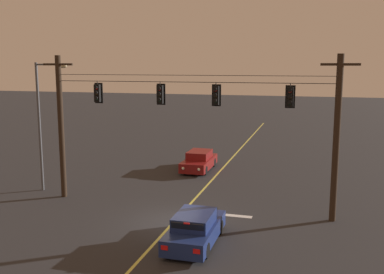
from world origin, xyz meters
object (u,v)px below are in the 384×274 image
at_px(traffic_light_left_inner, 160,94).
at_px(traffic_light_centre, 216,95).
at_px(traffic_light_right_inner, 290,97).
at_px(street_lamp_corner, 44,115).
at_px(traffic_light_leftmost, 97,93).
at_px(car_waiting_near_lane, 195,229).
at_px(car_oncoming_lead, 199,161).

relative_size(traffic_light_left_inner, traffic_light_centre, 1.00).
distance_m(traffic_light_left_inner, traffic_light_right_inner, 6.69).
height_order(traffic_light_right_inner, street_lamp_corner, street_lamp_corner).
distance_m(traffic_light_centre, street_lamp_corner, 10.81).
height_order(traffic_light_leftmost, car_waiting_near_lane, traffic_light_leftmost).
relative_size(traffic_light_centre, car_oncoming_lead, 0.28).
height_order(car_waiting_near_lane, street_lamp_corner, street_lamp_corner).
bearing_deg(traffic_light_left_inner, car_oncoming_lead, 90.78).
xyz_separation_m(traffic_light_centre, car_waiting_near_lane, (0.14, -4.51, -5.42)).
bearing_deg(car_oncoming_lead, car_waiting_near_lane, -76.00).
distance_m(traffic_light_left_inner, traffic_light_centre, 3.00).
distance_m(traffic_light_leftmost, street_lamp_corner, 4.37).
height_order(traffic_light_left_inner, car_waiting_near_lane, traffic_light_left_inner).
height_order(traffic_light_centre, car_waiting_near_lane, traffic_light_centre).
bearing_deg(traffic_light_centre, street_lamp_corner, 175.42).
distance_m(car_waiting_near_lane, car_oncoming_lead, 13.47).
distance_m(traffic_light_leftmost, traffic_light_right_inner, 10.33).
distance_m(car_oncoming_lead, street_lamp_corner, 11.53).
bearing_deg(car_waiting_near_lane, car_oncoming_lead, 104.00).
distance_m(traffic_light_leftmost, car_oncoming_lead, 10.73).
bearing_deg(traffic_light_leftmost, traffic_light_left_inner, 0.00).
bearing_deg(traffic_light_centre, traffic_light_leftmost, 180.00).
relative_size(car_waiting_near_lane, car_oncoming_lead, 0.98).
distance_m(traffic_light_left_inner, car_oncoming_lead, 10.13).
bearing_deg(traffic_light_right_inner, traffic_light_leftmost, 180.00).
distance_m(traffic_light_leftmost, car_waiting_near_lane, 9.78).
bearing_deg(traffic_light_centre, traffic_light_left_inner, 180.00).
height_order(traffic_light_right_inner, car_waiting_near_lane, traffic_light_right_inner).
height_order(traffic_light_centre, traffic_light_right_inner, same).
xyz_separation_m(traffic_light_right_inner, car_oncoming_lead, (-6.81, 8.56, -5.42)).
bearing_deg(street_lamp_corner, traffic_light_leftmost, -11.94).
relative_size(traffic_light_leftmost, traffic_light_left_inner, 1.00).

